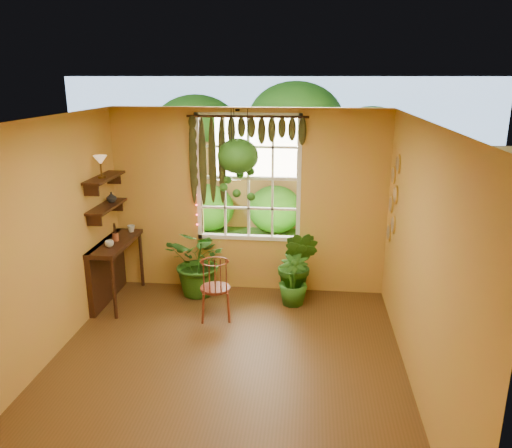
{
  "coord_description": "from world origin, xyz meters",
  "views": [
    {
      "loc": [
        0.87,
        -4.76,
        3.12
      ],
      "look_at": [
        0.23,
        1.15,
        1.35
      ],
      "focal_mm": 35.0,
      "sensor_mm": 36.0,
      "label": 1
    }
  ],
  "objects": [
    {
      "name": "window",
      "position": [
        0.0,
        2.28,
        1.7
      ],
      "size": [
        1.52,
        0.1,
        1.86
      ],
      "color": "white",
      "rests_on": "wall_back"
    },
    {
      "name": "potted_plant_right",
      "position": [
        0.69,
        1.75,
        0.37
      ],
      "size": [
        0.46,
        0.46,
        0.74
      ],
      "primitive_type": "imported",
      "rotation": [
        0.0,
        0.0,
        -0.13
      ],
      "color": "#1C4412",
      "rests_on": "floor"
    },
    {
      "name": "hanging_basket",
      "position": [
        -0.11,
        1.97,
        1.99
      ],
      "size": [
        0.56,
        0.56,
        1.26
      ],
      "color": "black",
      "rests_on": "ceiling"
    },
    {
      "name": "tiffany_lamp",
      "position": [
        -1.86,
        1.49,
        2.04
      ],
      "size": [
        0.18,
        0.18,
        0.3
      ],
      "color": "brown",
      "rests_on": "shelf_upper"
    },
    {
      "name": "potted_plant_left",
      "position": [
        -0.67,
        1.93,
        0.52
      ],
      "size": [
        1.16,
        1.09,
        1.04
      ],
      "primitive_type": "imported",
      "rotation": [
        0.0,
        0.0,
        -0.36
      ],
      "color": "#1C4412",
      "rests_on": "floor"
    },
    {
      "name": "windsor_chair",
      "position": [
        -0.31,
        1.21,
        0.31
      ],
      "size": [
        0.47,
        0.49,
        1.06
      ],
      "rotation": [
        0.0,
        0.0,
        0.19
      ],
      "color": "brown",
      "rests_on": "floor"
    },
    {
      "name": "shelf_upper",
      "position": [
        -1.88,
        1.6,
        1.8
      ],
      "size": [
        0.25,
        0.9,
        0.04
      ],
      "primitive_type": "cube",
      "color": "#331D0E",
      "rests_on": "wall_left"
    },
    {
      "name": "wall_back",
      "position": [
        0.0,
        2.25,
        1.35
      ],
      "size": [
        4.0,
        0.0,
        4.0
      ],
      "primitive_type": "plane",
      "rotation": [
        1.57,
        0.0,
        0.0
      ],
      "color": "#DA994A",
      "rests_on": "floor"
    },
    {
      "name": "wall_right",
      "position": [
        2.0,
        0.0,
        1.35
      ],
      "size": [
        0.0,
        4.5,
        4.5
      ],
      "primitive_type": "plane",
      "rotation": [
        1.57,
        0.0,
        -1.57
      ],
      "color": "#DA994A",
      "rests_on": "floor"
    },
    {
      "name": "floor",
      "position": [
        0.0,
        0.0,
        0.0
      ],
      "size": [
        4.5,
        4.5,
        0.0
      ],
      "primitive_type": "plane",
      "color": "brown",
      "rests_on": "ground"
    },
    {
      "name": "potted_plant_mid",
      "position": [
        0.74,
        1.94,
        0.53
      ],
      "size": [
        0.71,
        0.65,
        1.05
      ],
      "primitive_type": "imported",
      "rotation": [
        0.0,
        0.0,
        -0.4
      ],
      "color": "#1C4412",
      "rests_on": "floor"
    },
    {
      "name": "cup_a",
      "position": [
        -1.78,
        1.35,
        0.95
      ],
      "size": [
        0.15,
        0.15,
        0.09
      ],
      "primitive_type": "imported",
      "rotation": [
        0.0,
        0.0,
        -0.4
      ],
      "color": "silver",
      "rests_on": "counter_ledge"
    },
    {
      "name": "string_lights",
      "position": [
        -0.76,
        2.19,
        1.75
      ],
      "size": [
        0.03,
        0.03,
        1.54
      ],
      "primitive_type": null,
      "color": "#FF2633",
      "rests_on": "window"
    },
    {
      "name": "cup_b",
      "position": [
        -1.72,
        2.04,
        0.95
      ],
      "size": [
        0.14,
        0.14,
        0.1
      ],
      "primitive_type": "imported",
      "rotation": [
        0.0,
        0.0,
        -0.33
      ],
      "color": "beige",
      "rests_on": "counter_ledge"
    },
    {
      "name": "wall_left",
      "position": [
        -2.0,
        0.0,
        1.35
      ],
      "size": [
        0.0,
        4.5,
        4.5
      ],
      "primitive_type": "plane",
      "rotation": [
        1.57,
        0.0,
        1.57
      ],
      "color": "#DA994A",
      "rests_on": "floor"
    },
    {
      "name": "shelf_vase",
      "position": [
        -1.87,
        1.77,
        1.49
      ],
      "size": [
        0.17,
        0.17,
        0.15
      ],
      "primitive_type": "imported",
      "rotation": [
        0.0,
        0.0,
        0.23
      ],
      "color": "#B2AD99",
      "rests_on": "shelf_lower"
    },
    {
      "name": "counter_ledge",
      "position": [
        -1.91,
        1.6,
        0.55
      ],
      "size": [
        0.4,
        1.2,
        0.9
      ],
      "color": "#331D0E",
      "rests_on": "floor"
    },
    {
      "name": "shelf_lower",
      "position": [
        -1.88,
        1.6,
        1.4
      ],
      "size": [
        0.25,
        0.9,
        0.04
      ],
      "primitive_type": "cube",
      "color": "#331D0E",
      "rests_on": "wall_left"
    },
    {
      "name": "wall_plates",
      "position": [
        1.98,
        1.79,
        1.55
      ],
      "size": [
        0.04,
        0.32,
        1.1
      ],
      "primitive_type": null,
      "color": "beige",
      "rests_on": "wall_right"
    },
    {
      "name": "ceiling",
      "position": [
        0.0,
        0.0,
        2.7
      ],
      "size": [
        4.5,
        4.5,
        0.0
      ],
      "primitive_type": "plane",
      "rotation": [
        3.14,
        0.0,
        0.0
      ],
      "color": "white",
      "rests_on": "wall_back"
    },
    {
      "name": "valance_vine",
      "position": [
        -0.08,
        2.16,
        2.28
      ],
      "size": [
        1.7,
        0.12,
        1.1
      ],
      "color": "#331D0E",
      "rests_on": "window"
    },
    {
      "name": "backyard",
      "position": [
        0.24,
        6.87,
        1.28
      ],
      "size": [
        14.0,
        10.0,
        12.0
      ],
      "color": "#1C4E16",
      "rests_on": "ground"
    },
    {
      "name": "brush_jar",
      "position": [
        -1.8,
        1.62,
        1.03
      ],
      "size": [
        0.09,
        0.09,
        0.32
      ],
      "color": "brown",
      "rests_on": "counter_ledge"
    }
  ]
}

